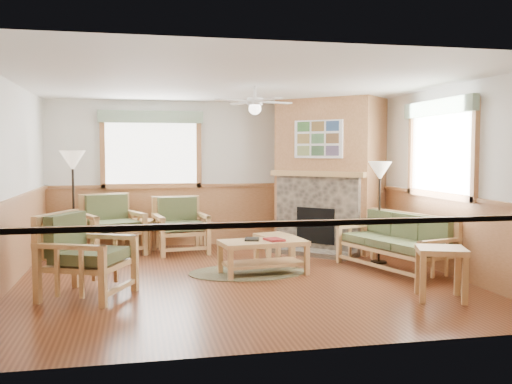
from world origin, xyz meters
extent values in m
cube|color=brown|center=(0.00, 0.00, -0.01)|extent=(6.00, 6.00, 0.01)
cube|color=white|center=(0.00, 0.00, 2.70)|extent=(6.00, 6.00, 0.01)
cube|color=white|center=(0.00, 3.00, 1.35)|extent=(6.00, 0.02, 2.70)
cube|color=white|center=(0.00, -3.00, 1.35)|extent=(6.00, 0.02, 2.70)
cube|color=white|center=(-3.00, 0.00, 1.35)|extent=(0.02, 6.00, 2.70)
cube|color=white|center=(3.00, 0.00, 1.35)|extent=(0.02, 6.00, 2.70)
cylinder|color=brown|center=(0.19, 0.30, 0.01)|extent=(2.26, 2.26, 0.01)
cube|color=maroon|center=(0.54, 0.11, 0.52)|extent=(0.28, 0.34, 0.03)
cube|color=black|center=(0.24, 0.23, 0.52)|extent=(0.26, 0.31, 0.02)
camera|label=1|loc=(-1.38, -7.75, 1.75)|focal=40.00mm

